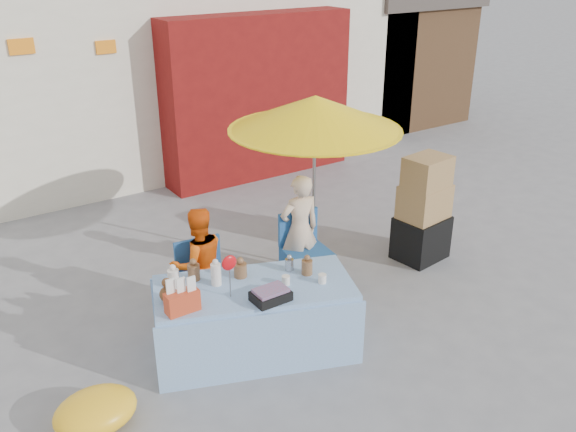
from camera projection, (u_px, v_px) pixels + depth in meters
ground at (295, 336)px, 6.05m from camera, size 80.00×80.00×0.00m
market_table at (254, 318)px, 5.69m from camera, size 2.04×1.47×1.12m
chair_left at (207, 299)px, 6.19m from camera, size 0.53×0.52×0.85m
chair_right at (306, 266)px, 6.84m from camera, size 0.53×0.52×0.85m
vendor_orange at (199, 264)px, 6.15m from camera, size 0.64×0.52×1.21m
vendor_beige at (300, 230)px, 6.78m from camera, size 0.51×0.36×1.30m
umbrella at (315, 114)px, 6.54m from camera, size 1.90×1.90×2.09m
box_stack at (423, 212)px, 7.32m from camera, size 0.65×0.55×1.32m
tarp_bundle at (96, 411)px, 4.85m from camera, size 0.73×0.61×0.30m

